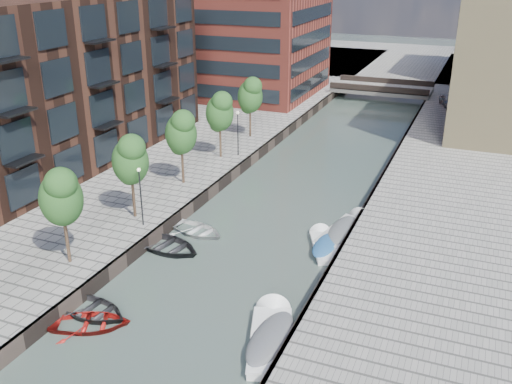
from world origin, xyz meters
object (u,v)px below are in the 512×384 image
Objects in this scene: sloop_1 at (92,313)px; motorboat_4 at (346,231)px; sloop_3 at (197,233)px; tree_2 at (61,195)px; motorboat_3 at (324,245)px; car at (449,100)px; tree_6 at (250,94)px; tree_3 at (130,158)px; tree_4 at (181,131)px; tree_5 at (220,111)px; motorboat_1 at (271,336)px; sloop_4 at (167,249)px; sloop_2 at (91,327)px; bridge at (382,89)px.

motorboat_4 is (10.44, 14.72, 0.23)m from sloop_1.
tree_2 is at bearing 165.50° from sloop_3.
car reaches higher than motorboat_3.
tree_6 is at bearing -149.88° from car.
tree_2 is 19.07m from motorboat_4.
tree_3 reaches higher than sloop_1.
tree_3 is 7.00m from tree_4.
motorboat_3 is 2.70m from motorboat_4.
motorboat_3 reaches higher than sloop_3.
tree_5 is at bearing 14.84° from sloop_1.
sloop_4 is at bearing 146.97° from motorboat_1.
sloop_3 is 12.97m from motorboat_1.
tree_2 reaches higher than motorboat_1.
sloop_2 is (4.29, -10.81, -5.31)m from tree_3.
tree_4 is at bearing -90.00° from tree_5.
sloop_1 is 53.70m from car.
tree_2 is 1.00× the size of tree_3.
bridge is 57.98m from sloop_2.
tree_6 is at bearing 90.00° from tree_2.
tree_6 is 1.50× the size of car.
bridge is at bearing -29.13° from sloop_2.
tree_3 reaches higher than bridge.
tree_2 is at bearing 155.90° from sloop_4.
tree_3 is 14.31m from motorboat_3.
sloop_3 is at bearing -158.15° from motorboat_4.
sloop_2 is at bearing -68.36° from tree_3.
tree_5 is at bearing 90.00° from tree_2.
sloop_2 is 0.82× the size of sloop_4.
tree_2 is 0.98× the size of motorboat_1.
tree_6 is at bearing 12.93° from sloop_1.
car is at bearing 63.40° from tree_4.
tree_5 is (-8.50, -33.00, 3.92)m from bridge.
sloop_2 is at bearing -164.67° from sloop_4.
tree_6 is 1.40× the size of sloop_3.
tree_6 is 1.31× the size of sloop_1.
tree_5 is 1.31× the size of sloop_1.
bridge reaches higher than sloop_2.
motorboat_4 is at bearing -54.34° from sloop_3.
sloop_1 is 1.07× the size of sloop_3.
tree_2 reaches higher than motorboat_4.
tree_2 reaches higher than sloop_1.
sloop_3 reaches higher than sloop_2.
tree_5 is (0.00, 21.00, 0.00)m from tree_2.
sloop_3 is at bearing 13.47° from tree_3.
tree_5 is 17.45m from motorboat_4.
tree_2 is at bearing -98.95° from bridge.
tree_2 is 10.56m from sloop_3.
tree_3 is at bearing -132.70° from car.
tree_5 is 1.40× the size of sloop_3.
sloop_4 is 46.08m from car.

